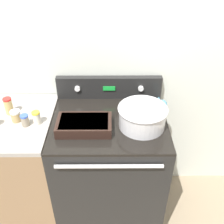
{
  "coord_description": "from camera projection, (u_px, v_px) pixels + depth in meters",
  "views": [
    {
      "loc": [
        0.01,
        -1.09,
        2.01
      ],
      "look_at": [
        0.02,
        0.34,
        1.0
      ],
      "focal_mm": 42.0,
      "sensor_mm": 36.0,
      "label": 1
    }
  ],
  "objects": [
    {
      "name": "casserole_dish",
      "position": [
        84.0,
        124.0,
        1.68
      ],
      "size": [
        0.35,
        0.21,
        0.07
      ],
      "color": "black",
      "rests_on": "stove_range"
    },
    {
      "name": "spice_jar_yellow_cap",
      "position": [
        37.0,
        118.0,
        1.7
      ],
      "size": [
        0.05,
        0.05,
        0.09
      ],
      "color": "beige",
      "rests_on": "side_counter"
    },
    {
      "name": "spice_jar_red_cap",
      "position": [
        9.0,
        106.0,
        1.79
      ],
      "size": [
        0.06,
        0.06,
        0.12
      ],
      "color": "tan",
      "rests_on": "side_counter"
    },
    {
      "name": "kitchen_wall",
      "position": [
        109.0,
        56.0,
        1.89
      ],
      "size": [
        8.0,
        0.05,
        2.5
      ],
      "color": "silver",
      "rests_on": "ground_plane"
    },
    {
      "name": "side_counter",
      "position": [
        22.0,
        168.0,
        2.04
      ],
      "size": [
        0.57,
        0.65,
        0.95
      ],
      "color": "#896B4C",
      "rests_on": "ground_plane"
    },
    {
      "name": "mixing_bowl",
      "position": [
        142.0,
        116.0,
        1.68
      ],
      "size": [
        0.32,
        0.32,
        0.14
      ],
      "color": "silver",
      "rests_on": "stove_range"
    },
    {
      "name": "spice_jar_blue_cap",
      "position": [
        25.0,
        120.0,
        1.69
      ],
      "size": [
        0.05,
        0.05,
        0.08
      ],
      "color": "gray",
      "rests_on": "side_counter"
    },
    {
      "name": "stove_range",
      "position": [
        109.0,
        169.0,
        2.04
      ],
      "size": [
        0.78,
        0.68,
        0.94
      ],
      "color": "black",
      "rests_on": "ground_plane"
    },
    {
      "name": "ladle",
      "position": [
        162.0,
        104.0,
        1.87
      ],
      "size": [
        0.07,
        0.27,
        0.07
      ],
      "color": "teal",
      "rests_on": "stove_range"
    },
    {
      "name": "control_panel",
      "position": [
        109.0,
        87.0,
        1.97
      ],
      "size": [
        0.78,
        0.07,
        0.17
      ],
      "color": "black",
      "rests_on": "stove_range"
    },
    {
      "name": "spice_jar_white_cap",
      "position": [
        16.0,
        116.0,
        1.73
      ],
      "size": [
        0.06,
        0.06,
        0.08
      ],
      "color": "tan",
      "rests_on": "side_counter"
    }
  ]
}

